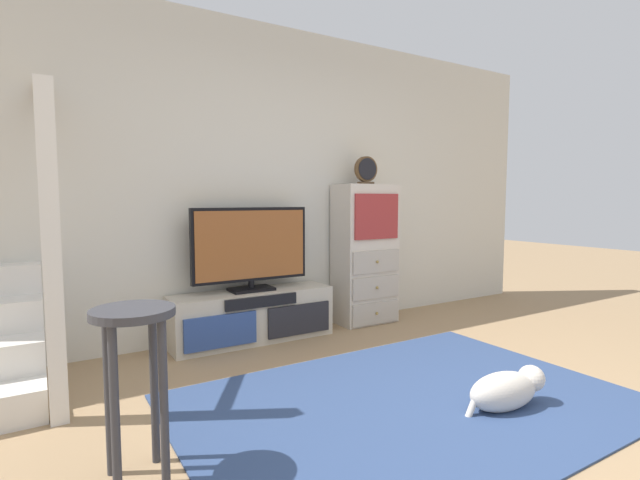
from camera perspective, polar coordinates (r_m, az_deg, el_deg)
ground_plane at (r=2.54m, az=20.83°, el=-23.11°), size 20.00×20.00×0.00m
back_wall at (r=4.22m, az=-6.09°, el=7.19°), size 6.40×0.12×2.70m
area_rug at (r=2.91m, az=10.93°, el=-19.05°), size 2.60×1.80×0.01m
media_console at (r=3.97m, az=-8.24°, el=-9.25°), size 1.37×0.38×0.43m
television at (r=3.89m, az=-8.49°, el=-0.83°), size 1.01×0.22×0.70m
side_cabinet at (r=4.48m, az=5.58°, el=-1.74°), size 0.58×0.38×1.33m
desk_clock at (r=4.44m, az=5.67°, el=8.52°), size 0.24×0.08×0.26m
bar_stool_near at (r=2.13m, az=-21.88°, el=-12.82°), size 0.34×0.34×0.74m
dog at (r=2.94m, az=22.02°, el=-16.69°), size 0.54×0.26×0.23m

